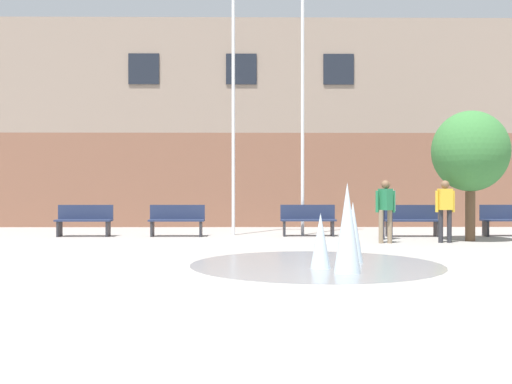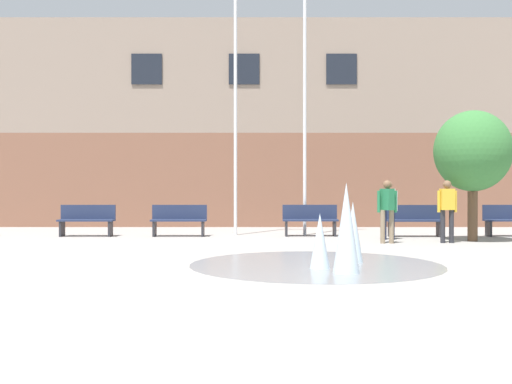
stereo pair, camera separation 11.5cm
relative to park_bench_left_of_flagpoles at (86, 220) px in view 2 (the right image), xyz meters
The scene contains 14 objects.
ground_plane 11.98m from the park_bench_left_of_flagpoles, 68.03° to the right, with size 100.00×100.00×0.00m, color gray.
library_building 9.09m from the park_bench_left_of_flagpoles, 58.07° to the left, with size 36.00×6.05×7.55m.
splash_fountain 9.39m from the park_bench_left_of_flagpoles, 47.82° to the right, with size 4.56×4.56×1.48m.
park_bench_left_of_flagpoles is the anchor object (origin of this frame).
park_bench_under_left_flagpole 2.67m from the park_bench_left_of_flagpoles, ahead, with size 1.60×0.44×0.91m.
park_bench_under_right_flagpole 6.49m from the park_bench_left_of_flagpoles, ahead, with size 1.60×0.44×0.91m.
park_bench_near_trashcan 9.46m from the park_bench_left_of_flagpoles, ahead, with size 1.60×0.44×0.91m.
park_bench_far_right 12.34m from the park_bench_left_of_flagpoles, ahead, with size 1.60×0.44×0.91m.
adult_watching 8.58m from the park_bench_left_of_flagpoles, ahead, with size 0.50×0.37×1.59m.
adult_near_bench 10.01m from the park_bench_left_of_flagpoles, 12.42° to the right, with size 0.50×0.24×1.59m.
adult_in_red 8.53m from the park_bench_left_of_flagpoles, 15.51° to the right, with size 0.50×0.39×1.59m.
flagpole_left 5.85m from the park_bench_left_of_flagpoles, ahead, with size 0.80×0.10×8.28m.
flagpole_right 7.56m from the park_bench_left_of_flagpoles, ahead, with size 0.80×0.10×8.48m.
street_tree_near_building 10.88m from the park_bench_left_of_flagpoles, ahead, with size 1.99×1.99×3.43m.
Camera 2 is at (0.43, -6.23, 1.37)m, focal length 42.00 mm.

